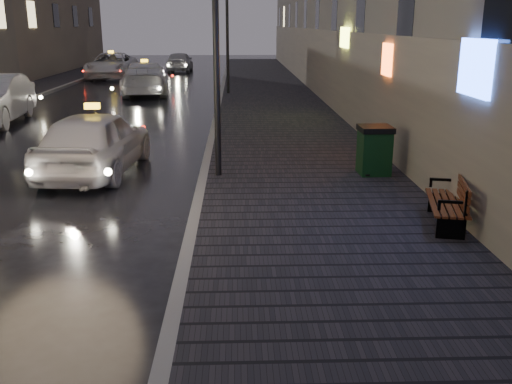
# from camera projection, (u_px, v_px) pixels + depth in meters

# --- Properties ---
(ground) EXTENTS (120.00, 120.00, 0.00)m
(ground) POSITION_uv_depth(u_px,v_px,m) (60.00, 307.00, 7.29)
(ground) COLOR black
(ground) RESTS_ON ground
(sidewalk) EXTENTS (4.60, 58.00, 0.15)m
(sidewalk) POSITION_uv_depth(u_px,v_px,m) (270.00, 97.00, 27.51)
(sidewalk) COLOR black
(sidewalk) RESTS_ON ground
(curb) EXTENTS (0.20, 58.00, 0.15)m
(curb) POSITION_uv_depth(u_px,v_px,m) (221.00, 97.00, 27.43)
(curb) COLOR slate
(curb) RESTS_ON ground
(sidewalk_far) EXTENTS (2.40, 58.00, 0.15)m
(sidewalk_far) POSITION_uv_depth(u_px,v_px,m) (6.00, 98.00, 27.11)
(sidewalk_far) COLOR black
(sidewalk_far) RESTS_ON ground
(curb_far) EXTENTS (0.20, 58.00, 0.15)m
(curb_far) POSITION_uv_depth(u_px,v_px,m) (34.00, 98.00, 27.15)
(curb_far) COLOR slate
(curb_far) RESTS_ON ground
(lamp_near) EXTENTS (0.36, 0.36, 5.28)m
(lamp_near) POSITION_uv_depth(u_px,v_px,m) (216.00, 23.00, 12.10)
(lamp_near) COLOR black
(lamp_near) RESTS_ON sidewalk
(lamp_far) EXTENTS (0.36, 0.36, 5.28)m
(lamp_far) POSITION_uv_depth(u_px,v_px,m) (227.00, 23.00, 27.43)
(lamp_far) COLOR black
(lamp_far) RESTS_ON sidewalk
(bench) EXTENTS (0.91, 1.72, 0.84)m
(bench) POSITION_uv_depth(u_px,v_px,m) (451.00, 202.00, 9.70)
(bench) COLOR black
(bench) RESTS_ON sidewalk
(trash_bin) EXTENTS (0.74, 0.74, 1.11)m
(trash_bin) POSITION_uv_depth(u_px,v_px,m) (374.00, 150.00, 12.99)
(trash_bin) COLOR black
(trash_bin) RESTS_ON sidewalk
(taxi_near) EXTENTS (2.22, 4.70, 1.55)m
(taxi_near) POSITION_uv_depth(u_px,v_px,m) (95.00, 142.00, 13.57)
(taxi_near) COLOR silver
(taxi_near) RESTS_ON ground
(taxi_mid) EXTENTS (2.84, 5.78, 1.62)m
(taxi_mid) POSITION_uv_depth(u_px,v_px,m) (145.00, 78.00, 28.69)
(taxi_mid) COLOR silver
(taxi_mid) RESTS_ON ground
(taxi_far) EXTENTS (2.76, 5.90, 1.63)m
(taxi_far) POSITION_uv_depth(u_px,v_px,m) (112.00, 66.00, 37.28)
(taxi_far) COLOR silver
(taxi_far) RESTS_ON ground
(car_far) EXTENTS (1.77, 4.32, 1.47)m
(car_far) POSITION_uv_depth(u_px,v_px,m) (180.00, 62.00, 42.35)
(car_far) COLOR #A8A9B0
(car_far) RESTS_ON ground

